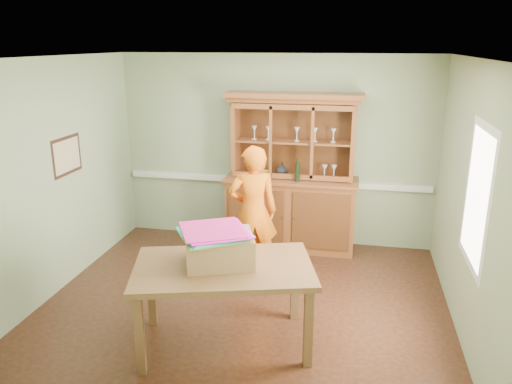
% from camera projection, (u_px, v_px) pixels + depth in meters
% --- Properties ---
extents(floor, '(4.50, 4.50, 0.00)m').
position_uv_depth(floor, '(245.00, 303.00, 5.67)').
color(floor, '#4D2918').
rests_on(floor, ground).
extents(ceiling, '(4.50, 4.50, 0.00)m').
position_uv_depth(ceiling, '(244.00, 58.00, 4.88)').
color(ceiling, white).
rests_on(ceiling, wall_back).
extents(wall_back, '(4.50, 0.00, 4.50)m').
position_uv_depth(wall_back, '(275.00, 150.00, 7.15)').
color(wall_back, '#8BA179').
rests_on(wall_back, floor).
extents(wall_left, '(0.00, 4.00, 4.00)m').
position_uv_depth(wall_left, '(53.00, 178.00, 5.70)').
color(wall_left, '#8BA179').
rests_on(wall_left, floor).
extents(wall_right, '(0.00, 4.00, 4.00)m').
position_uv_depth(wall_right, '(470.00, 203.00, 4.85)').
color(wall_right, '#8BA179').
rests_on(wall_right, floor).
extents(wall_front, '(4.50, 0.00, 4.50)m').
position_uv_depth(wall_front, '(180.00, 271.00, 3.40)').
color(wall_front, '#8BA179').
rests_on(wall_front, floor).
extents(chair_rail, '(4.41, 0.05, 0.08)m').
position_uv_depth(chair_rail, '(275.00, 181.00, 7.26)').
color(chair_rail, white).
rests_on(chair_rail, wall_back).
extents(framed_map, '(0.03, 0.60, 0.46)m').
position_uv_depth(framed_map, '(67.00, 156.00, 5.92)').
color(framed_map, '#311D13').
rests_on(framed_map, wall_left).
extents(window_panel, '(0.03, 0.96, 1.36)m').
position_uv_depth(window_panel, '(476.00, 197.00, 4.53)').
color(window_panel, white).
rests_on(window_panel, wall_right).
extents(china_hutch, '(1.86, 0.61, 2.19)m').
position_uv_depth(china_hutch, '(291.00, 195.00, 7.03)').
color(china_hutch, brown).
rests_on(china_hutch, floor).
extents(dining_table, '(1.88, 1.42, 0.84)m').
position_uv_depth(dining_table, '(224.00, 275.00, 4.71)').
color(dining_table, brown).
rests_on(dining_table, floor).
extents(cardboard_box, '(0.75, 0.67, 0.29)m').
position_uv_depth(cardboard_box, '(220.00, 249.00, 4.69)').
color(cardboard_box, tan).
rests_on(cardboard_box, dining_table).
extents(kite_stack, '(0.77, 0.77, 0.05)m').
position_uv_depth(kite_stack, '(214.00, 232.00, 4.63)').
color(kite_stack, '#FFAA20').
rests_on(kite_stack, cardboard_box).
extents(person, '(0.70, 0.56, 1.67)m').
position_uv_depth(person, '(253.00, 212.00, 6.15)').
color(person, orange).
rests_on(person, floor).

